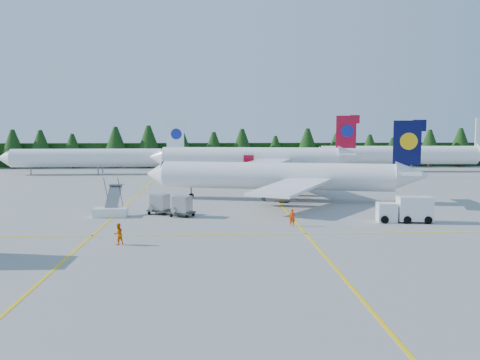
{
  "coord_description": "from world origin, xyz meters",
  "views": [
    {
      "loc": [
        -2.62,
        -55.41,
        10.06
      ],
      "look_at": [
        0.57,
        10.6,
        3.5
      ],
      "focal_mm": 40.0,
      "sensor_mm": 36.0,
      "label": 1
    }
  ],
  "objects_px": {
    "airliner_navy": "(271,176)",
    "airstairs": "(111,210)",
    "airliner_red": "(246,158)",
    "service_truck": "(405,210)"
  },
  "relations": [
    {
      "from": "airstairs",
      "to": "service_truck",
      "type": "bearing_deg",
      "value": -8.33
    },
    {
      "from": "airliner_navy",
      "to": "service_truck",
      "type": "bearing_deg",
      "value": -42.24
    },
    {
      "from": "airstairs",
      "to": "service_truck",
      "type": "relative_size",
      "value": 0.88
    },
    {
      "from": "airliner_navy",
      "to": "airliner_red",
      "type": "distance_m",
      "value": 36.82
    },
    {
      "from": "airliner_red",
      "to": "airstairs",
      "type": "distance_m",
      "value": 52.71
    },
    {
      "from": "airliner_navy",
      "to": "airstairs",
      "type": "bearing_deg",
      "value": -134.14
    },
    {
      "from": "airliner_navy",
      "to": "airstairs",
      "type": "distance_m",
      "value": 23.38
    },
    {
      "from": "airliner_navy",
      "to": "airstairs",
      "type": "relative_size",
      "value": 7.25
    },
    {
      "from": "airliner_red",
      "to": "service_truck",
      "type": "xyz_separation_m",
      "value": [
        13.61,
        -54.61,
        -2.37
      ]
    },
    {
      "from": "airliner_navy",
      "to": "airstairs",
      "type": "xyz_separation_m",
      "value": [
        -19.55,
        -12.57,
        -2.55
      ]
    }
  ]
}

